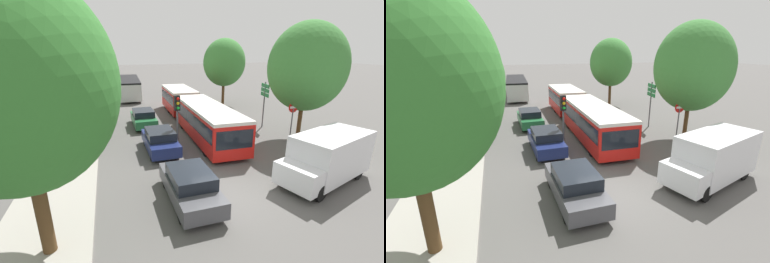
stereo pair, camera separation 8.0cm
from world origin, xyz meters
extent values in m
plane|color=#565451|center=(0.00, 0.00, 0.00)|extent=(200.00, 200.00, 0.00)
cube|color=#9E998E|center=(-6.94, 13.11, 0.07)|extent=(3.20, 36.22, 0.14)
cube|color=red|center=(1.82, 7.13, 1.22)|extent=(2.74, 9.03, 1.93)
cube|color=black|center=(1.82, 7.13, 1.57)|extent=(2.74, 8.68, 0.85)
cube|color=silver|center=(1.82, 7.13, 2.28)|extent=(2.74, 9.03, 0.19)
cube|color=red|center=(2.14, 15.60, 1.22)|extent=(2.63, 6.21, 1.93)
cube|color=black|center=(2.14, 15.60, 1.57)|extent=(2.64, 5.97, 0.85)
cube|color=silver|center=(2.14, 15.60, 2.28)|extent=(2.63, 6.21, 0.19)
cylinder|color=black|center=(2.01, 12.07, 1.22)|extent=(1.81, 1.01, 1.78)
cube|color=black|center=(1.65, 2.70, 1.46)|extent=(2.12, 0.17, 1.04)
cylinder|color=black|center=(2.72, 4.23, 0.47)|extent=(0.32, 0.95, 0.94)
cylinder|color=black|center=(0.71, 4.31, 0.47)|extent=(0.32, 0.95, 0.94)
cylinder|color=black|center=(2.94, 9.95, 0.47)|extent=(0.32, 0.95, 0.94)
cylinder|color=black|center=(0.92, 10.03, 0.47)|extent=(0.32, 0.95, 0.94)
cylinder|color=black|center=(3.15, 15.56, 0.47)|extent=(0.32, 0.95, 0.94)
cylinder|color=black|center=(1.13, 15.64, 0.47)|extent=(0.32, 0.95, 0.94)
cube|color=silver|center=(-1.76, 26.22, 1.22)|extent=(3.08, 11.11, 1.91)
cube|color=black|center=(-1.76, 26.22, 1.56)|extent=(3.07, 10.57, 0.80)
cube|color=black|center=(-1.76, 26.22, 2.27)|extent=(3.08, 11.11, 0.19)
cylinder|color=black|center=(-2.57, 29.90, 0.48)|extent=(0.34, 0.97, 0.96)
cylinder|color=black|center=(-0.52, 29.78, 0.48)|extent=(0.34, 0.97, 0.96)
cylinder|color=black|center=(-2.98, 22.99, 0.48)|extent=(0.34, 0.97, 0.96)
cylinder|color=black|center=(-0.94, 22.87, 0.48)|extent=(0.34, 0.97, 0.96)
cube|color=#47474C|center=(-1.62, 0.18, 0.58)|extent=(1.75, 4.08, 0.66)
cube|color=black|center=(-1.62, 0.08, 1.16)|extent=(1.60, 2.14, 0.50)
cylinder|color=black|center=(-2.35, 1.48, 0.31)|extent=(0.22, 0.62, 0.62)
cylinder|color=black|center=(-0.90, 1.49, 0.31)|extent=(0.22, 0.62, 0.62)
cylinder|color=black|center=(-2.33, -1.13, 0.31)|extent=(0.22, 0.62, 0.62)
cylinder|color=black|center=(-0.88, -1.11, 0.31)|extent=(0.22, 0.62, 0.62)
cube|color=navy|center=(-1.73, 5.91, 0.57)|extent=(1.73, 4.04, 0.65)
cube|color=black|center=(-1.72, 5.82, 1.15)|extent=(1.58, 2.12, 0.50)
cylinder|color=black|center=(-2.45, 7.19, 0.31)|extent=(0.22, 0.61, 0.61)
cylinder|color=black|center=(-1.02, 7.20, 0.31)|extent=(0.22, 0.61, 0.61)
cylinder|color=black|center=(-2.43, 4.62, 0.31)|extent=(0.22, 0.61, 0.61)
cylinder|color=black|center=(-1.00, 4.63, 0.31)|extent=(0.22, 0.61, 0.61)
cube|color=#236638|center=(-1.95, 11.63, 0.57)|extent=(1.71, 3.99, 0.64)
cube|color=black|center=(-1.95, 11.54, 1.14)|extent=(1.56, 2.09, 0.49)
cylinder|color=black|center=(-2.67, 12.90, 0.30)|extent=(0.21, 0.61, 0.61)
cylinder|color=black|center=(-1.26, 12.91, 0.30)|extent=(0.21, 0.61, 0.61)
cylinder|color=black|center=(-2.65, 10.36, 0.30)|extent=(0.21, 0.61, 0.61)
cylinder|color=black|center=(-1.24, 10.37, 0.30)|extent=(0.21, 0.61, 0.61)
cube|color=silver|center=(5.24, -0.10, 1.31)|extent=(4.50, 3.11, 2.00)
cube|color=silver|center=(2.85, -0.83, 0.84)|extent=(1.41, 2.08, 1.00)
cylinder|color=black|center=(3.48, -1.52, 0.36)|extent=(0.76, 0.44, 0.72)
cylinder|color=black|center=(2.99, 0.09, 0.36)|extent=(0.76, 0.44, 0.72)
cylinder|color=black|center=(6.63, -0.56, 0.36)|extent=(0.76, 0.44, 0.72)
cylinder|color=black|center=(6.14, 1.05, 0.36)|extent=(0.76, 0.44, 0.72)
cylinder|color=#56595E|center=(-0.61, 5.86, 1.70)|extent=(0.12, 0.12, 3.40)
cube|color=black|center=(-0.61, 5.86, 2.95)|extent=(0.34, 0.27, 0.90)
sphere|color=red|center=(-0.60, 5.71, 3.23)|extent=(0.18, 0.18, 0.18)
sphere|color=#EAAD14|center=(-0.60, 5.71, 2.95)|extent=(0.18, 0.18, 0.18)
sphere|color=green|center=(-0.60, 5.71, 2.67)|extent=(0.18, 0.18, 0.18)
cylinder|color=#56595E|center=(6.72, 4.56, 1.20)|extent=(0.08, 0.08, 2.40)
cylinder|color=red|center=(6.72, 4.56, 2.47)|extent=(0.70, 0.03, 0.70)
cube|color=white|center=(6.72, 4.54, 2.47)|extent=(0.50, 0.04, 0.14)
cylinder|color=#56595E|center=(7.17, 8.53, 1.80)|extent=(0.10, 0.10, 3.60)
cube|color=#197A38|center=(7.17, 8.53, 3.30)|extent=(0.31, 1.39, 0.28)
cube|color=#197A38|center=(7.17, 8.53, 2.96)|extent=(0.31, 1.39, 0.28)
cube|color=#197A38|center=(7.17, 8.53, 2.62)|extent=(0.31, 1.39, 0.28)
cylinder|color=#51381E|center=(-6.57, -1.33, 1.52)|extent=(0.40, 0.40, 3.04)
ellipsoid|color=#33752D|center=(-6.57, -1.33, 5.16)|extent=(5.01, 5.01, 5.64)
ellipsoid|color=#3D7F38|center=(-6.72, -1.86, 4.31)|extent=(3.01, 3.01, 3.10)
cylinder|color=#51381E|center=(-5.94, 8.70, 1.27)|extent=(0.33, 0.33, 2.53)
ellipsoid|color=#3D7F38|center=(-5.94, 8.70, 4.35)|extent=(4.51, 4.51, 4.85)
cylinder|color=#51381E|center=(-6.13, 15.73, 1.21)|extent=(0.25, 0.25, 2.43)
ellipsoid|color=#286623|center=(-6.13, 15.73, 4.35)|extent=(4.75, 4.75, 5.13)
cylinder|color=#51381E|center=(7.85, 5.14, 1.39)|extent=(0.28, 0.28, 2.79)
ellipsoid|color=#3D7F38|center=(7.85, 5.14, 4.91)|extent=(4.91, 4.91, 5.67)
cylinder|color=#51381E|center=(7.80, 17.60, 1.36)|extent=(0.31, 0.31, 2.71)
ellipsoid|color=#3D7F38|center=(7.80, 17.60, 4.62)|extent=(4.55, 4.55, 5.07)
ellipsoid|color=#1E561E|center=(7.76, 17.46, 3.85)|extent=(2.73, 2.73, 2.79)
camera|label=1|loc=(-4.40, -8.72, 6.01)|focal=24.00mm
camera|label=2|loc=(-4.33, -8.74, 6.01)|focal=24.00mm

